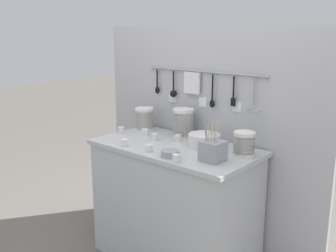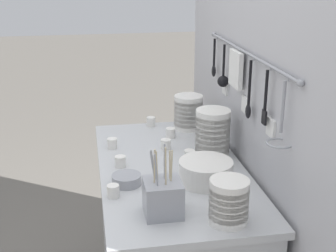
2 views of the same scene
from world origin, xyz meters
name	(u,v)px [view 1 (image 1 of 2)]	position (x,y,z in m)	size (l,w,h in m)	color
counter	(175,204)	(0.00, 0.00, 0.45)	(1.19, 0.63, 0.90)	#B7BABC
back_wall	(204,140)	(0.00, 0.35, 0.86)	(1.99, 0.11, 1.72)	#B2B2B7
bowl_stack_nested_right	(183,123)	(-0.10, 0.21, 1.01)	(0.16, 0.16, 0.22)	silver
bowl_stack_tall_left	(244,144)	(0.49, 0.11, 0.98)	(0.14, 0.14, 0.16)	silver
bowl_stack_back_corner	(145,119)	(-0.47, 0.18, 0.99)	(0.15, 0.15, 0.18)	silver
plate_stack	(204,140)	(0.17, 0.11, 0.94)	(0.22, 0.22, 0.09)	silver
steel_mixing_bowl	(170,153)	(0.14, -0.21, 0.92)	(0.12, 0.12, 0.04)	#93969E
cutlery_caddy	(213,151)	(0.39, -0.10, 0.96)	(0.13, 0.13, 0.28)	#93969E
cup_back_left	(145,132)	(-0.36, 0.06, 0.92)	(0.05, 0.05, 0.05)	silver
cup_centre	(155,137)	(-0.20, 0.01, 0.92)	(0.05, 0.05, 0.05)	silver
cup_edge_near	(178,138)	(-0.05, 0.09, 0.92)	(0.05, 0.05, 0.05)	silver
cup_front_right	(124,143)	(-0.26, -0.24, 0.92)	(0.05, 0.05, 0.05)	silver
cup_edge_far	(150,148)	(-0.04, -0.22, 0.92)	(0.05, 0.05, 0.05)	silver
cup_mid_row	(121,130)	(-0.55, -0.01, 0.92)	(0.05, 0.05, 0.05)	silver
cup_front_left	(176,158)	(0.24, -0.27, 0.92)	(0.05, 0.05, 0.05)	silver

